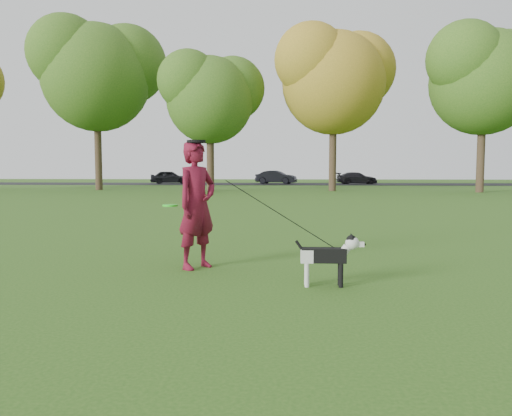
# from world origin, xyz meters

# --- Properties ---
(ground) EXTENTS (120.00, 120.00, 0.00)m
(ground) POSITION_xyz_m (0.00, 0.00, 0.00)
(ground) COLOR #285116
(ground) RESTS_ON ground
(road) EXTENTS (120.00, 7.00, 0.02)m
(road) POSITION_xyz_m (0.00, 40.00, 0.01)
(road) COLOR black
(road) RESTS_ON ground
(man) EXTENTS (0.80, 0.84, 1.93)m
(man) POSITION_xyz_m (-0.53, 0.60, 0.97)
(man) COLOR #550C1D
(man) RESTS_ON ground
(dog) EXTENTS (0.91, 0.18, 0.69)m
(dog) POSITION_xyz_m (1.36, -0.47, 0.42)
(dog) COLOR black
(dog) RESTS_ON ground
(car_left) EXTENTS (3.85, 2.07, 1.25)m
(car_left) POSITION_xyz_m (-10.02, 40.00, 0.64)
(car_left) COLOR black
(car_left) RESTS_ON road
(car_mid) EXTENTS (4.00, 2.26, 1.25)m
(car_mid) POSITION_xyz_m (0.06, 40.00, 0.64)
(car_mid) COLOR black
(car_mid) RESTS_ON road
(car_right) EXTENTS (3.94, 1.96, 1.10)m
(car_right) POSITION_xyz_m (7.57, 40.00, 0.57)
(car_right) COLOR black
(car_right) RESTS_ON road
(man_held_items) EXTENTS (2.54, 1.21, 1.48)m
(man_held_items) POSITION_xyz_m (0.70, 0.03, 0.90)
(man_held_items) COLOR #24E41C
(man_held_items) RESTS_ON ground
(tree_row) EXTENTS (51.74, 8.86, 12.01)m
(tree_row) POSITION_xyz_m (-1.43, 26.07, 7.41)
(tree_row) COLOR #38281C
(tree_row) RESTS_ON ground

